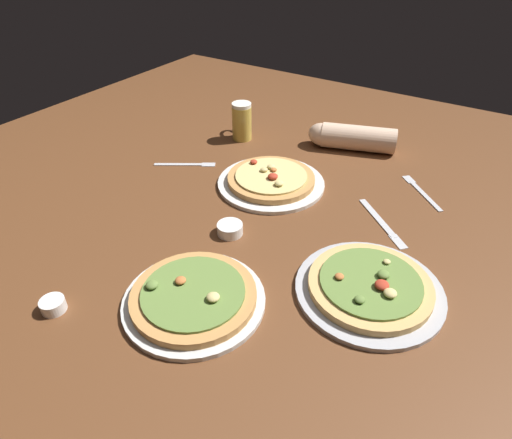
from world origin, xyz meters
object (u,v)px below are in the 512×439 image
object	(u,v)px
knife_right	(382,222)
fork_left	(186,164)
beer_mug_dark	(242,121)
fork_spare	(421,191)
pizza_plate_side	(370,287)
pizza_plate_near	(194,297)
diner_arm	(349,137)
pizza_plate_far	(271,180)
ramekin_sauce	(53,305)
ramekin_butter	(230,229)

from	to	relation	value
knife_right	fork_left	bearing A→B (deg)	-177.08
beer_mug_dark	fork_spare	xyz separation A→B (m)	(0.66, -0.02, -0.06)
pizza_plate_side	pizza_plate_near	bearing A→B (deg)	-142.75
knife_right	diner_arm	xyz separation A→B (m)	(-0.25, 0.37, 0.04)
pizza_plate_near	beer_mug_dark	bearing A→B (deg)	117.01
pizza_plate_near	knife_right	bearing A→B (deg)	64.02
pizza_plate_far	diner_arm	bearing A→B (deg)	74.21
pizza_plate_far	ramekin_sauce	world-z (taller)	pizza_plate_far
ramekin_butter	ramekin_sauce	bearing A→B (deg)	-111.04
ramekin_butter	diner_arm	size ratio (longest dim) A/B	0.22
knife_right	pizza_plate_side	bearing A→B (deg)	-76.57
pizza_plate_side	pizza_plate_far	bearing A→B (deg)	146.73
pizza_plate_near	fork_left	world-z (taller)	pizza_plate_near
ramekin_butter	fork_spare	world-z (taller)	ramekin_butter
ramekin_sauce	fork_spare	xyz separation A→B (m)	(0.53, 0.89, -0.01)
beer_mug_dark	fork_left	distance (m)	0.28
pizza_plate_near	pizza_plate_far	distance (m)	0.52
pizza_plate_far	beer_mug_dark	bearing A→B (deg)	139.17
pizza_plate_far	fork_left	bearing A→B (deg)	-171.92
ramekin_sauce	beer_mug_dark	bearing A→B (deg)	98.57
pizza_plate_side	ramekin_butter	xyz separation A→B (m)	(-0.38, 0.01, -0.00)
pizza_plate_near	fork_spare	world-z (taller)	pizza_plate_near
pizza_plate_far	knife_right	bearing A→B (deg)	-1.49
ramekin_sauce	fork_left	world-z (taller)	ramekin_sauce
ramekin_sauce	diner_arm	bearing A→B (deg)	77.77
pizza_plate_near	ramekin_sauce	xyz separation A→B (m)	(-0.24, -0.18, -0.00)
pizza_plate_near	beer_mug_dark	xyz separation A→B (m)	(-0.37, 0.74, 0.05)
fork_left	pizza_plate_far	bearing A→B (deg)	8.08
pizza_plate_far	diner_arm	world-z (taller)	diner_arm
pizza_plate_side	ramekin_butter	distance (m)	0.38
pizza_plate_near	pizza_plate_side	bearing A→B (deg)	37.25
beer_mug_dark	ramekin_sauce	xyz separation A→B (m)	(0.14, -0.91, -0.05)
beer_mug_dark	knife_right	distance (m)	0.66
beer_mug_dark	pizza_plate_far	bearing A→B (deg)	-40.83
ramekin_butter	diner_arm	world-z (taller)	diner_arm
pizza_plate_near	ramekin_sauce	size ratio (longest dim) A/B	5.92
beer_mug_dark	ramekin_sauce	distance (m)	0.92
beer_mug_dark	fork_spare	world-z (taller)	beer_mug_dark
pizza_plate_side	fork_spare	size ratio (longest dim) A/B	2.07
knife_right	fork_spare	distance (m)	0.22
ramekin_sauce	fork_spare	world-z (taller)	ramekin_sauce
pizza_plate_far	ramekin_sauce	bearing A→B (deg)	-100.33
pizza_plate_far	knife_right	world-z (taller)	pizza_plate_far
pizza_plate_near	ramekin_butter	world-z (taller)	pizza_plate_near
pizza_plate_far	pizza_plate_side	world-z (taller)	same
fork_spare	pizza_plate_near	bearing A→B (deg)	-111.94
pizza_plate_near	beer_mug_dark	size ratio (longest dim) A/B	2.28
ramekin_sauce	diner_arm	distance (m)	1.07
pizza_plate_side	knife_right	world-z (taller)	pizza_plate_side
pizza_plate_side	fork_spare	distance (m)	0.48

